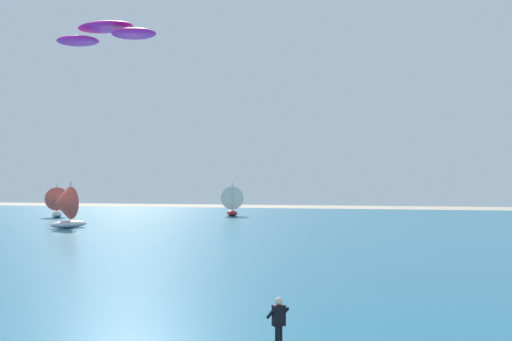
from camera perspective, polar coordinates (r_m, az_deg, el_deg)
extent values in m
cube|color=#236B89|center=(55.99, 7.10, -6.05)|extent=(160.00, 90.00, 0.10)
cylinder|color=black|center=(18.04, 2.32, -15.74)|extent=(0.14, 0.14, 0.80)
cube|color=black|center=(17.66, 2.20, -13.73)|extent=(0.42, 0.38, 0.60)
sphere|color=beige|center=(17.58, 2.20, -12.43)|extent=(0.22, 0.22, 0.22)
cylinder|color=black|center=(17.64, 1.42, -13.58)|extent=(0.35, 0.47, 0.39)
cylinder|color=black|center=(17.81, 2.76, -13.45)|extent=(0.35, 0.47, 0.39)
ellipsoid|color=#B21999|center=(27.23, -14.29, 13.20)|extent=(3.02, 2.23, 0.32)
ellipsoid|color=#B21999|center=(28.11, -16.74, 11.82)|extent=(2.32, 2.05, 0.32)
ellipsoid|color=#B21999|center=(26.19, -11.66, 12.74)|extent=(2.32, 2.05, 0.32)
ellipsoid|color=silver|center=(64.42, -17.54, -4.94)|extent=(3.35, 4.16, 0.76)
cylinder|color=silver|center=(64.38, -17.38, -2.80)|extent=(0.13, 0.13, 4.05)
cone|color=#D84C3F|center=(63.97, -18.08, -2.99)|extent=(3.82, 3.32, 3.40)
ellipsoid|color=maroon|center=(81.70, -2.32, -4.10)|extent=(2.81, 3.99, 0.71)
cylinder|color=silver|center=(81.42, -2.29, -2.52)|extent=(0.12, 0.12, 3.80)
cone|color=silver|center=(82.24, -2.41, -2.64)|extent=(3.60, 2.87, 3.19)
ellipsoid|color=silver|center=(83.30, -18.57, -4.00)|extent=(3.12, 3.80, 0.70)
cylinder|color=silver|center=(83.38, -18.57, -2.48)|extent=(0.12, 0.12, 3.71)
cone|color=#D84C3F|center=(82.57, -18.53, -2.63)|extent=(3.49, 3.08, 3.12)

